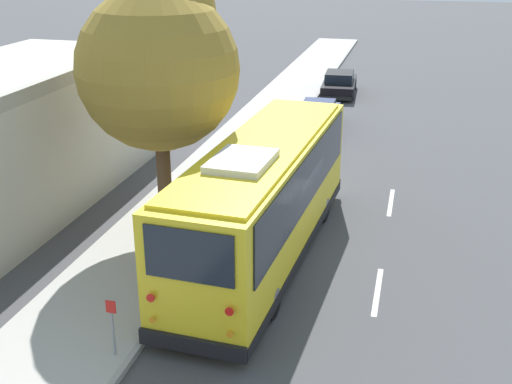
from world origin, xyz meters
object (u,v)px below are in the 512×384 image
Objects in this scene: parked_sedan_navy at (318,117)px; shuttle_bus at (264,194)px; parked_sedan_black at (339,84)px; street_tree at (159,57)px; sign_post_near at (113,327)px; sign_post_far at (150,281)px.

shuttle_bus is at bearing -179.69° from parked_sedan_navy.
parked_sedan_black is 20.00m from street_tree.
sign_post_far is (1.92, 0.00, 0.03)m from sign_post_near.
shuttle_bus is 12.97m from parked_sedan_navy.
street_tree reaches higher than sign_post_near.
parked_sedan_navy is at bearing -4.23° from sign_post_near.
shuttle_bus reaches higher than parked_sedan_navy.
shuttle_bus is 20.40m from parked_sedan_black.
parked_sedan_navy is 3.62× the size of sign_post_near.
sign_post_far reaches higher than parked_sedan_black.
sign_post_far is at bearing 0.00° from sign_post_near.
sign_post_far is at bearing 173.12° from parked_sedan_navy.
sign_post_near is 1.92m from sign_post_far.
shuttle_bus is 7.90× the size of sign_post_near.
parked_sedan_navy is 16.36m from sign_post_far.
parked_sedan_black is 3.42× the size of sign_post_near.
parked_sedan_black is 3.28× the size of sign_post_far.
parked_sedan_black is 25.72m from sign_post_near.
shuttle_bus reaches higher than sign_post_near.
street_tree is (-11.81, 2.68, 4.60)m from parked_sedan_navy.
sign_post_near is (-25.68, 1.37, 0.24)m from parked_sedan_black.
street_tree is at bearing 168.66° from parked_sedan_black.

